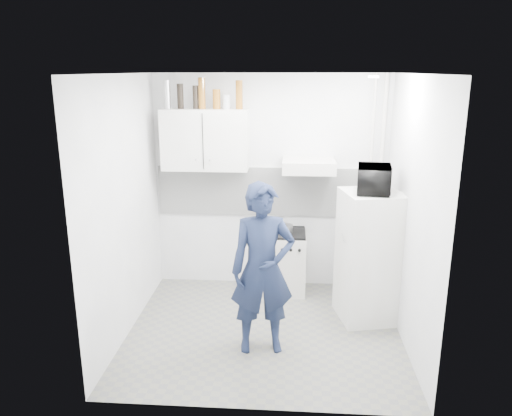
{
  "coord_description": "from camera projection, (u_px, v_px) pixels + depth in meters",
  "views": [
    {
      "loc": [
        0.25,
        -4.67,
        2.64
      ],
      "look_at": [
        -0.11,
        0.3,
        1.25
      ],
      "focal_mm": 35.0,
      "sensor_mm": 36.0,
      "label": 1
    }
  ],
  "objects": [
    {
      "name": "pipe_a",
      "position": [
        380.0,
        187.0,
        5.89
      ],
      "size": [
        0.05,
        0.05,
        2.6
      ],
      "primitive_type": "cylinder",
      "color": "beige",
      "rests_on": "floor"
    },
    {
      "name": "stove",
      "position": [
        286.0,
        263.0,
        6.06
      ],
      "size": [
        0.46,
        0.46,
        0.74
      ],
      "primitive_type": "cube",
      "color": "beige",
      "rests_on": "floor"
    },
    {
      "name": "range_hood",
      "position": [
        309.0,
        166.0,
        5.72
      ],
      "size": [
        0.6,
        0.5,
        0.14
      ],
      "primitive_type": "cube",
      "color": "beige",
      "rests_on": "wall_back"
    },
    {
      "name": "bottle_a",
      "position": [
        167.0,
        95.0,
        5.69
      ],
      "size": [
        0.07,
        0.07,
        0.32
      ],
      "primitive_type": "cylinder",
      "color": "silver",
      "rests_on": "upper_cabinet"
    },
    {
      "name": "ceiling_spot_fixture",
      "position": [
        373.0,
        77.0,
        4.64
      ],
      "size": [
        0.1,
        0.1,
        0.02
      ],
      "primitive_type": "cylinder",
      "color": "white",
      "rests_on": "ceiling"
    },
    {
      "name": "wall_back",
      "position": [
        270.0,
        183.0,
        6.06
      ],
      "size": [
        2.8,
        0.0,
        2.8
      ],
      "primitive_type": "plane",
      "rotation": [
        1.57,
        0.0,
        0.0
      ],
      "color": "white",
      "rests_on": "floor"
    },
    {
      "name": "backsplash",
      "position": [
        270.0,
        192.0,
        6.07
      ],
      "size": [
        2.74,
        0.03,
        0.6
      ],
      "primitive_type": "cube",
      "color": "white",
      "rests_on": "wall_back"
    },
    {
      "name": "wall_right",
      "position": [
        411.0,
        214.0,
        4.76
      ],
      "size": [
        0.0,
        2.6,
        2.6
      ],
      "primitive_type": "plane",
      "rotation": [
        1.57,
        0.0,
        -1.57
      ],
      "color": "white",
      "rests_on": "floor"
    },
    {
      "name": "wall_left",
      "position": [
        124.0,
        209.0,
        4.96
      ],
      "size": [
        0.0,
        2.6,
        2.6
      ],
      "primitive_type": "plane",
      "rotation": [
        1.57,
        0.0,
        1.57
      ],
      "color": "white",
      "rests_on": "floor"
    },
    {
      "name": "canister_b",
      "position": [
        226.0,
        102.0,
        5.66
      ],
      "size": [
        0.08,
        0.08,
        0.16
      ],
      "primitive_type": "cylinder",
      "color": "#B2B7BC",
      "rests_on": "upper_cabinet"
    },
    {
      "name": "upper_cabinet",
      "position": [
        206.0,
        139.0,
        5.8
      ],
      "size": [
        1.0,
        0.35,
        0.7
      ],
      "primitive_type": "cube",
      "color": "white",
      "rests_on": "wall_back"
    },
    {
      "name": "fridge",
      "position": [
        369.0,
        256.0,
        5.32
      ],
      "size": [
        0.7,
        0.7,
        1.42
      ],
      "primitive_type": "cube",
      "rotation": [
        0.0,
        0.0,
        0.22
      ],
      "color": "white",
      "rests_on": "floor"
    },
    {
      "name": "bottle_e",
      "position": [
        239.0,
        95.0,
        5.63
      ],
      "size": [
        0.08,
        0.08,
        0.32
      ],
      "primitive_type": "cylinder",
      "color": "brown",
      "rests_on": "upper_cabinet"
    },
    {
      "name": "bottle_b",
      "position": [
        180.0,
        96.0,
        5.68
      ],
      "size": [
        0.07,
        0.07,
        0.28
      ],
      "primitive_type": "cylinder",
      "color": "black",
      "rests_on": "upper_cabinet"
    },
    {
      "name": "person",
      "position": [
        263.0,
        269.0,
        4.67
      ],
      "size": [
        0.66,
        0.49,
        1.66
      ],
      "primitive_type": "imported",
      "rotation": [
        0.0,
        0.0,
        0.16
      ],
      "color": "#151D36",
      "rests_on": "floor"
    },
    {
      "name": "bottle_d",
      "position": [
        202.0,
        93.0,
        5.66
      ],
      "size": [
        0.08,
        0.08,
        0.35
      ],
      "primitive_type": "cylinder",
      "color": "brown",
      "rests_on": "upper_cabinet"
    },
    {
      "name": "floor",
      "position": [
        264.0,
        331.0,
        5.21
      ],
      "size": [
        2.8,
        2.8,
        0.0
      ],
      "primitive_type": "plane",
      "color": "#5A5A5A",
      "rests_on": "ground"
    },
    {
      "name": "bottle_c",
      "position": [
        196.0,
        97.0,
        5.67
      ],
      "size": [
        0.06,
        0.06,
        0.26
      ],
      "primitive_type": "cylinder",
      "color": "black",
      "rests_on": "upper_cabinet"
    },
    {
      "name": "saucepan",
      "position": [
        286.0,
        228.0,
        5.94
      ],
      "size": [
        0.17,
        0.17,
        0.09
      ],
      "primitive_type": "cylinder",
      "color": "silver",
      "rests_on": "stove_top"
    },
    {
      "name": "stove_top",
      "position": [
        287.0,
        233.0,
        5.95
      ],
      "size": [
        0.44,
        0.44,
        0.03
      ],
      "primitive_type": "cube",
      "color": "black",
      "rests_on": "stove"
    },
    {
      "name": "canister_a",
      "position": [
        217.0,
        99.0,
        5.66
      ],
      "size": [
        0.09,
        0.09,
        0.22
      ],
      "primitive_type": "cylinder",
      "color": "brown",
      "rests_on": "upper_cabinet"
    },
    {
      "name": "microwave",
      "position": [
        374.0,
        179.0,
        5.1
      ],
      "size": [
        0.53,
        0.39,
        0.27
      ],
      "primitive_type": "imported",
      "rotation": [
        0.0,
        0.0,
        1.44
      ],
      "color": "black",
      "rests_on": "fridge"
    },
    {
      "name": "pipe_b",
      "position": [
        369.0,
        186.0,
        5.9
      ],
      "size": [
        0.04,
        0.04,
        2.6
      ],
      "primitive_type": "cylinder",
      "color": "beige",
      "rests_on": "floor"
    },
    {
      "name": "ceiling",
      "position": [
        265.0,
        74.0,
        4.51
      ],
      "size": [
        2.8,
        2.8,
        0.0
      ],
      "primitive_type": "plane",
      "color": "white",
      "rests_on": "wall_back"
    }
  ]
}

